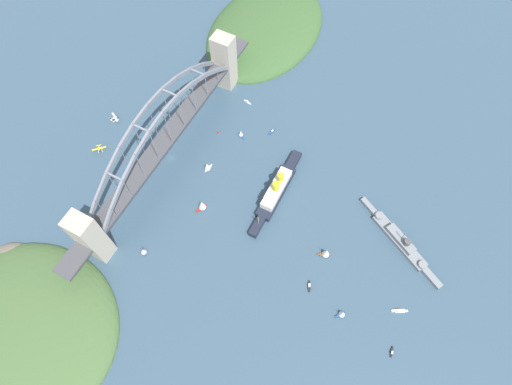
{
  "coord_description": "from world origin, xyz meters",
  "views": [
    {
      "loc": [
        136.21,
        152.12,
        297.31
      ],
      "look_at": [
        0.0,
        80.38,
        8.0
      ],
      "focal_mm": 29.54,
      "sensor_mm": 36.0,
      "label": 1
    }
  ],
  "objects_px": {
    "small_boat_5": "(309,286)",
    "harbor_arch_bridge": "(165,138)",
    "channel_marker_buoy": "(218,132)",
    "small_boat_9": "(143,251)",
    "small_boat_3": "(247,102)",
    "small_boat_6": "(272,132)",
    "small_boat_1": "(241,133)",
    "small_boat_8": "(207,166)",
    "small_boat_2": "(326,252)",
    "small_boat_4": "(202,205)",
    "ocean_liner": "(276,190)",
    "small_boat_7": "(342,314)",
    "small_boat_0": "(392,352)",
    "small_boat_10": "(399,311)",
    "naval_cruiser": "(400,241)",
    "seaplane_taxiing_near_bridge": "(115,118)",
    "seaplane_second_in_formation": "(99,149)"
  },
  "relations": [
    {
      "from": "small_boat_1",
      "to": "small_boat_2",
      "type": "bearing_deg",
      "value": 58.6
    },
    {
      "from": "small_boat_6",
      "to": "small_boat_7",
      "type": "distance_m",
      "value": 161.86
    },
    {
      "from": "ocean_liner",
      "to": "channel_marker_buoy",
      "type": "height_order",
      "value": "ocean_liner"
    },
    {
      "from": "small_boat_8",
      "to": "small_boat_9",
      "type": "height_order",
      "value": "small_boat_8"
    },
    {
      "from": "ocean_liner",
      "to": "small_boat_0",
      "type": "xyz_separation_m",
      "value": [
        71.34,
        121.52,
        -4.8
      ]
    },
    {
      "from": "channel_marker_buoy",
      "to": "small_boat_9",
      "type": "bearing_deg",
      "value": 2.99
    },
    {
      "from": "small_boat_1",
      "to": "seaplane_taxiing_near_bridge",
      "type": "bearing_deg",
      "value": -71.03
    },
    {
      "from": "small_boat_6",
      "to": "small_boat_10",
      "type": "height_order",
      "value": "small_boat_6"
    },
    {
      "from": "harbor_arch_bridge",
      "to": "small_boat_1",
      "type": "bearing_deg",
      "value": 138.8
    },
    {
      "from": "small_boat_0",
      "to": "small_boat_5",
      "type": "relative_size",
      "value": 0.88
    },
    {
      "from": "small_boat_8",
      "to": "channel_marker_buoy",
      "type": "distance_m",
      "value": 37.79
    },
    {
      "from": "small_boat_4",
      "to": "small_boat_10",
      "type": "height_order",
      "value": "small_boat_4"
    },
    {
      "from": "small_boat_6",
      "to": "small_boat_10",
      "type": "bearing_deg",
      "value": 57.13
    },
    {
      "from": "seaplane_taxiing_near_bridge",
      "to": "channel_marker_buoy",
      "type": "bearing_deg",
      "value": 109.07
    },
    {
      "from": "small_boat_9",
      "to": "small_boat_8",
      "type": "bearing_deg",
      "value": 176.83
    },
    {
      "from": "small_boat_7",
      "to": "small_boat_1",
      "type": "bearing_deg",
      "value": -126.77
    },
    {
      "from": "small_boat_8",
      "to": "small_boat_10",
      "type": "height_order",
      "value": "small_boat_8"
    },
    {
      "from": "seaplane_taxiing_near_bridge",
      "to": "channel_marker_buoy",
      "type": "xyz_separation_m",
      "value": [
        -30.27,
        87.56,
        -0.79
      ]
    },
    {
      "from": "small_boat_4",
      "to": "small_boat_5",
      "type": "xyz_separation_m",
      "value": [
        18.1,
        99.97,
        -4.48
      ]
    },
    {
      "from": "small_boat_6",
      "to": "small_boat_8",
      "type": "relative_size",
      "value": 0.72
    },
    {
      "from": "small_boat_0",
      "to": "small_boat_9",
      "type": "distance_m",
      "value": 187.23
    },
    {
      "from": "small_boat_7",
      "to": "small_boat_9",
      "type": "bearing_deg",
      "value": -79.94
    },
    {
      "from": "naval_cruiser",
      "to": "ocean_liner",
      "type": "bearing_deg",
      "value": -86.65
    },
    {
      "from": "small_boat_0",
      "to": "small_boat_5",
      "type": "xyz_separation_m",
      "value": [
        -15.03,
        -67.05,
        -0.07
      ]
    },
    {
      "from": "small_boat_5",
      "to": "harbor_arch_bridge",
      "type": "bearing_deg",
      "value": -107.27
    },
    {
      "from": "small_boat_5",
      "to": "ocean_liner",
      "type": "bearing_deg",
      "value": -135.95
    },
    {
      "from": "small_boat_0",
      "to": "small_boat_9",
      "type": "xyz_separation_m",
      "value": [
        18.98,
        -186.25,
        2.7
      ]
    },
    {
      "from": "small_boat_3",
      "to": "small_boat_6",
      "type": "relative_size",
      "value": 1.09
    },
    {
      "from": "small_boat_3",
      "to": "small_boat_8",
      "type": "xyz_separation_m",
      "value": [
        77.2,
        4.51,
        3.88
      ]
    },
    {
      "from": "seaplane_second_in_formation",
      "to": "ocean_liner",
      "type": "bearing_deg",
      "value": 102.15
    },
    {
      "from": "small_boat_1",
      "to": "channel_marker_buoy",
      "type": "bearing_deg",
      "value": -71.5
    },
    {
      "from": "harbor_arch_bridge",
      "to": "ocean_liner",
      "type": "height_order",
      "value": "harbor_arch_bridge"
    },
    {
      "from": "seaplane_taxiing_near_bridge",
      "to": "small_boat_10",
      "type": "height_order",
      "value": "seaplane_taxiing_near_bridge"
    },
    {
      "from": "small_boat_3",
      "to": "small_boat_5",
      "type": "distance_m",
      "value": 174.48
    },
    {
      "from": "seaplane_second_in_formation",
      "to": "small_boat_8",
      "type": "height_order",
      "value": "small_boat_8"
    },
    {
      "from": "small_boat_0",
      "to": "small_boat_6",
      "type": "xyz_separation_m",
      "value": [
        -123.41,
        -151.55,
        0.05
      ]
    },
    {
      "from": "seaplane_taxiing_near_bridge",
      "to": "ocean_liner",
      "type": "bearing_deg",
      "value": 90.08
    },
    {
      "from": "ocean_liner",
      "to": "small_boat_9",
      "type": "bearing_deg",
      "value": -35.63
    },
    {
      "from": "small_boat_6",
      "to": "channel_marker_buoy",
      "type": "height_order",
      "value": "channel_marker_buoy"
    },
    {
      "from": "ocean_liner",
      "to": "small_boat_5",
      "type": "xyz_separation_m",
      "value": [
        56.31,
        54.48,
        -4.87
      ]
    },
    {
      "from": "ocean_liner",
      "to": "seaplane_taxiing_near_bridge",
      "type": "xyz_separation_m",
      "value": [
        0.21,
        -158.57,
        -3.72
      ]
    },
    {
      "from": "ocean_liner",
      "to": "small_boat_8",
      "type": "bearing_deg",
      "value": -84.36
    },
    {
      "from": "small_boat_3",
      "to": "channel_marker_buoy",
      "type": "xyz_separation_m",
      "value": [
        41.21,
        -6.45,
        0.3
      ]
    },
    {
      "from": "small_boat_2",
      "to": "small_boat_4",
      "type": "xyz_separation_m",
      "value": [
        9.12,
        -100.76,
        0.16
      ]
    },
    {
      "from": "harbor_arch_bridge",
      "to": "small_boat_7",
      "type": "height_order",
      "value": "harbor_arch_bridge"
    },
    {
      "from": "small_boat_4",
      "to": "small_boat_7",
      "type": "distance_m",
      "value": 130.66
    },
    {
      "from": "small_boat_4",
      "to": "small_boat_9",
      "type": "distance_m",
      "value": 55.57
    },
    {
      "from": "naval_cruiser",
      "to": "small_boat_10",
      "type": "relative_size",
      "value": 7.08
    },
    {
      "from": "naval_cruiser",
      "to": "seaplane_taxiing_near_bridge",
      "type": "relative_size",
      "value": 7.14
    },
    {
      "from": "small_boat_2",
      "to": "small_boat_9",
      "type": "xyz_separation_m",
      "value": [
        61.23,
        -119.99,
        -1.56
      ]
    }
  ]
}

